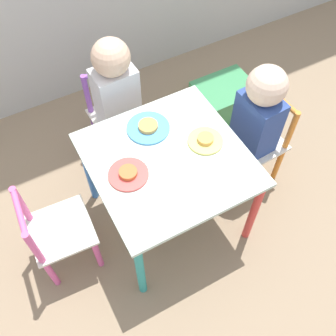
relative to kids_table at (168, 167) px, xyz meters
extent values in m
plane|color=#8C755B|center=(0.00, 0.00, -0.42)|extent=(6.00, 6.00, 0.00)
cube|color=silver|center=(0.00, 0.00, 0.06)|extent=(0.63, 0.63, 0.02)
cylinder|color=teal|center=(-0.28, -0.28, -0.19)|extent=(0.04, 0.04, 0.47)
cylinder|color=#DB3D38|center=(0.28, -0.28, -0.19)|extent=(0.04, 0.04, 0.47)
cylinder|color=#387AD1|center=(-0.28, 0.28, -0.19)|extent=(0.04, 0.04, 0.47)
cylinder|color=yellow|center=(0.28, 0.28, -0.19)|extent=(0.04, 0.04, 0.47)
cube|color=silver|center=(0.51, 0.03, -0.16)|extent=(0.27, 0.27, 0.02)
cylinder|color=orange|center=(0.39, 0.13, -0.29)|extent=(0.03, 0.03, 0.25)
cylinder|color=orange|center=(0.41, -0.08, -0.29)|extent=(0.03, 0.03, 0.25)
cylinder|color=orange|center=(0.60, 0.14, -0.29)|extent=(0.03, 0.03, 0.25)
cylinder|color=orange|center=(0.62, -0.07, -0.29)|extent=(0.03, 0.03, 0.25)
cylinder|color=orange|center=(0.60, 0.14, -0.04)|extent=(0.03, 0.03, 0.26)
cylinder|color=orange|center=(0.62, -0.07, -0.04)|extent=(0.03, 0.03, 0.26)
cylinder|color=orange|center=(0.61, 0.04, 0.08)|extent=(0.04, 0.21, 0.02)
cube|color=silver|center=(-0.02, 0.51, -0.16)|extent=(0.27, 0.27, 0.02)
cylinder|color=#8E51BC|center=(-0.12, 0.40, -0.29)|extent=(0.03, 0.03, 0.25)
cylinder|color=#8E51BC|center=(0.09, 0.40, -0.29)|extent=(0.03, 0.03, 0.25)
cylinder|color=#8E51BC|center=(-0.13, 0.61, -0.29)|extent=(0.03, 0.03, 0.25)
cylinder|color=#8E51BC|center=(0.08, 0.62, -0.29)|extent=(0.03, 0.03, 0.25)
cylinder|color=#8E51BC|center=(-0.13, 0.61, -0.04)|extent=(0.03, 0.03, 0.26)
cylinder|color=#8E51BC|center=(0.08, 0.62, -0.04)|extent=(0.03, 0.03, 0.26)
cylinder|color=#8E51BC|center=(-0.03, 0.61, 0.08)|extent=(0.21, 0.03, 0.02)
cube|color=silver|center=(-0.51, 0.03, -0.16)|extent=(0.28, 0.28, 0.02)
cylinder|color=#E5599E|center=(-0.41, -0.08, -0.29)|extent=(0.03, 0.03, 0.25)
cylinder|color=#E5599E|center=(-0.39, 0.13, -0.29)|extent=(0.03, 0.03, 0.25)
cylinder|color=#E5599E|center=(-0.62, -0.07, -0.29)|extent=(0.03, 0.03, 0.25)
cylinder|color=#E5599E|center=(-0.60, 0.14, -0.29)|extent=(0.03, 0.03, 0.25)
cylinder|color=#E5599E|center=(-0.62, -0.07, -0.04)|extent=(0.03, 0.03, 0.26)
cylinder|color=#E5599E|center=(-0.60, 0.14, -0.04)|extent=(0.03, 0.03, 0.26)
cylinder|color=#E5599E|center=(-0.61, 0.04, 0.08)|extent=(0.04, 0.21, 0.02)
cylinder|color=#7A6B5B|center=(0.38, 0.07, -0.29)|extent=(0.07, 0.07, 0.27)
cylinder|color=#7A6B5B|center=(0.39, -0.03, -0.29)|extent=(0.07, 0.07, 0.27)
cube|color=#2D478E|center=(0.49, 0.03, 0.00)|extent=(0.15, 0.21, 0.30)
sphere|color=beige|center=(0.49, 0.03, 0.23)|extent=(0.18, 0.18, 0.18)
cylinder|color=#38383D|center=(-0.07, 0.38, -0.29)|extent=(0.07, 0.07, 0.27)
cylinder|color=#38383D|center=(0.03, 0.39, -0.29)|extent=(0.07, 0.07, 0.27)
cube|color=silver|center=(-0.02, 0.49, 0.01)|extent=(0.21, 0.15, 0.32)
sphere|color=#DBB293|center=(-0.02, 0.49, 0.24)|extent=(0.18, 0.18, 0.18)
cylinder|color=#EADB66|center=(0.18, 0.00, 0.07)|extent=(0.15, 0.15, 0.01)
cylinder|color=gold|center=(0.18, 0.00, 0.09)|extent=(0.07, 0.07, 0.02)
cylinder|color=#4C9EE0|center=(0.00, 0.18, 0.07)|extent=(0.19, 0.19, 0.01)
cylinder|color=gold|center=(0.00, 0.18, 0.09)|extent=(0.08, 0.08, 0.02)
cylinder|color=#E54C47|center=(-0.18, 0.00, 0.07)|extent=(0.16, 0.16, 0.01)
cylinder|color=#CC6633|center=(-0.18, 0.00, 0.09)|extent=(0.07, 0.07, 0.02)
cube|color=#3D8E56|center=(0.65, 0.48, -0.33)|extent=(0.34, 0.27, 0.19)
camera|label=1|loc=(-0.46, -0.85, 1.37)|focal=42.00mm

